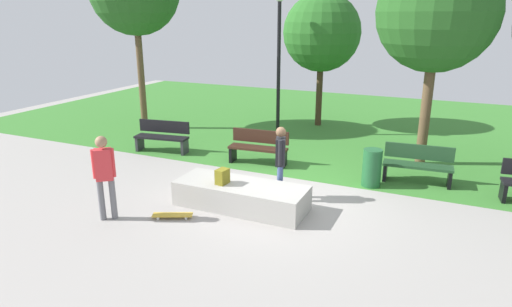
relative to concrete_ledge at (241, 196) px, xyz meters
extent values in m
plane|color=#9E9993|center=(0.71, 0.89, -0.26)|extent=(28.00, 28.00, 0.00)
cube|color=#387A2D|center=(0.71, 8.49, -0.26)|extent=(26.60, 12.80, 0.01)
cube|color=#A8A59E|center=(0.00, 0.00, 0.00)|extent=(2.79, 1.04, 0.53)
cube|color=olive|center=(-0.36, -0.14, 0.42)|extent=(0.24, 0.30, 0.32)
cylinder|color=slate|center=(-2.08, -1.52, 0.15)|extent=(0.12, 0.12, 0.83)
cylinder|color=slate|center=(-2.25, -1.66, 0.15)|extent=(0.12, 0.12, 0.83)
cube|color=red|center=(-2.16, -1.59, 0.88)|extent=(0.37, 0.36, 0.63)
cylinder|color=red|center=(-2.03, -1.48, 0.91)|extent=(0.09, 0.09, 0.58)
cylinder|color=red|center=(-2.30, -1.70, 0.91)|extent=(0.09, 0.09, 0.58)
sphere|color=#9E7556|center=(-2.16, -1.59, 1.34)|extent=(0.23, 0.23, 0.23)
cylinder|color=#3F5184|center=(0.55, 0.86, 0.14)|extent=(0.12, 0.12, 0.80)
cylinder|color=#3F5184|center=(0.62, 0.65, 0.14)|extent=(0.12, 0.12, 0.80)
cube|color=black|center=(0.58, 0.75, 0.83)|extent=(0.29, 0.37, 0.60)
cylinder|color=black|center=(0.53, 0.92, 0.86)|extent=(0.09, 0.09, 0.55)
cylinder|color=black|center=(0.64, 0.59, 0.86)|extent=(0.09, 0.09, 0.55)
sphere|color=brown|center=(0.58, 0.75, 1.27)|extent=(0.22, 0.22, 0.22)
cube|color=gold|center=(-1.03, -1.04, -0.20)|extent=(0.81, 0.52, 0.02)
cylinder|color=silver|center=(-1.25, -1.23, -0.24)|extent=(0.06, 0.05, 0.06)
cylinder|color=silver|center=(-1.31, -1.08, -0.24)|extent=(0.06, 0.05, 0.06)
cylinder|color=silver|center=(-0.74, -0.99, -0.24)|extent=(0.06, 0.05, 0.06)
cylinder|color=silver|center=(-0.80, -0.85, -0.24)|extent=(0.06, 0.05, 0.06)
cube|color=#1E4223|center=(3.24, 3.00, 0.19)|extent=(1.63, 0.55, 0.06)
cube|color=#1E4223|center=(3.23, 3.22, 0.47)|extent=(1.60, 0.17, 0.36)
cube|color=black|center=(3.98, 3.05, -0.04)|extent=(0.11, 0.40, 0.45)
cube|color=black|center=(2.51, 2.95, -0.04)|extent=(0.11, 0.40, 0.45)
cube|color=#331E14|center=(-0.84, 2.74, 0.19)|extent=(1.63, 0.57, 0.06)
cube|color=#331E14|center=(-0.86, 2.96, 0.47)|extent=(1.60, 0.19, 0.36)
cube|color=black|center=(-0.11, 2.80, -0.04)|extent=(0.11, 0.40, 0.45)
cube|color=black|center=(-1.57, 2.68, -0.04)|extent=(0.11, 0.40, 0.45)
cube|color=black|center=(-3.89, 2.58, 0.19)|extent=(1.65, 0.67, 0.06)
cube|color=black|center=(-3.92, 2.80, 0.47)|extent=(1.59, 0.30, 0.36)
cube|color=#2D2D33|center=(-3.16, 2.69, -0.04)|extent=(0.14, 0.40, 0.45)
cube|color=#2D2D33|center=(-4.62, 2.47, -0.04)|extent=(0.14, 0.40, 0.45)
cube|color=black|center=(5.07, 2.69, -0.04)|extent=(0.12, 0.40, 0.45)
cylinder|color=brown|center=(3.19, 4.62, 1.27)|extent=(0.27, 0.27, 3.08)
sphere|color=#23561E|center=(3.19, 4.62, 3.71)|extent=(3.00, 3.00, 3.00)
cylinder|color=brown|center=(-6.22, 4.77, 1.64)|extent=(0.23, 0.23, 3.81)
cylinder|color=#42301E|center=(-0.65, 7.76, 0.99)|extent=(0.22, 0.22, 2.50)
sphere|color=#286623|center=(-0.65, 7.76, 3.05)|extent=(2.71, 2.71, 2.71)
cylinder|color=black|center=(-1.53, 5.94, 1.89)|extent=(0.12, 0.12, 4.31)
cylinder|color=#1E592D|center=(2.27, 2.38, 0.19)|extent=(0.44, 0.44, 0.90)
camera|label=1|loc=(3.84, -7.72, 3.64)|focal=31.04mm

